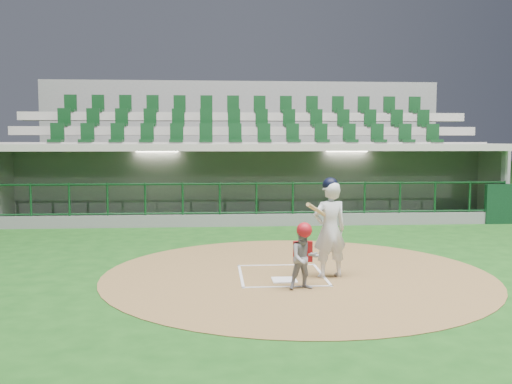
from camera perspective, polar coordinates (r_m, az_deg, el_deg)
ground at (r=10.91m, az=2.39°, el=-8.02°), size 120.00×120.00×0.00m
dirt_circle at (r=10.75m, az=4.12°, el=-8.19°), size 7.20×7.20×0.01m
home_plate at (r=10.23m, az=2.85°, el=-8.78°), size 0.43×0.43×0.02m
batter_box_chalk at (r=10.61m, az=2.58°, el=-8.29°), size 1.55×1.80×0.01m
dugout_structure at (r=18.50m, az=-0.10°, el=0.36°), size 16.40×3.70×3.00m
seating_deck at (r=21.52m, az=-0.93°, el=2.27°), size 17.00×6.72×5.15m
batter at (r=10.39m, az=7.38°, el=-3.55°), size 0.89×0.91×1.82m
catcher at (r=9.56m, az=4.83°, el=-6.38°), size 0.57×0.48×1.12m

